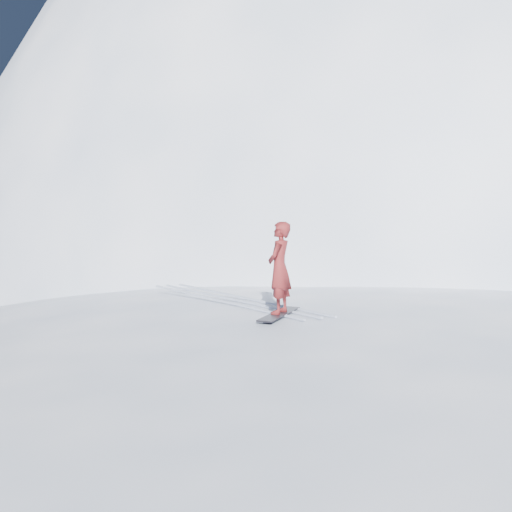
{
  "coord_description": "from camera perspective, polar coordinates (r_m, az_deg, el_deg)",
  "views": [
    {
      "loc": [
        -7.63,
        -7.03,
        4.5
      ],
      "look_at": [
        -2.01,
        3.68,
        3.5
      ],
      "focal_mm": 40.0,
      "sensor_mm": 36.0,
      "label": 1
    }
  ],
  "objects": [
    {
      "name": "wind_bumps",
      "position": [
        12.41,
        9.74,
        -16.61
      ],
      "size": [
        16.0,
        14.4,
        1.0
      ],
      "color": "white",
      "rests_on": "ground"
    },
    {
      "name": "summit_peak",
      "position": [
        44.6,
        14.13,
        -1.21
      ],
      "size": [
        60.0,
        56.0,
        56.0
      ],
      "primitive_type": "ellipsoid",
      "color": "white",
      "rests_on": "ground"
    },
    {
      "name": "near_ridge",
      "position": [
        13.98,
        12.71,
        -14.17
      ],
      "size": [
        36.0,
        28.0,
        4.8
      ],
      "primitive_type": "ellipsoid",
      "color": "white",
      "rests_on": "ground"
    },
    {
      "name": "peak_shoulder",
      "position": [
        32.58,
        5.38,
        -3.23
      ],
      "size": [
        28.0,
        24.0,
        18.0
      ],
      "primitive_type": "ellipsoid",
      "color": "white",
      "rests_on": "ground"
    },
    {
      "name": "snowboarder",
      "position": [
        11.28,
        2.36,
        -1.18
      ],
      "size": [
        0.79,
        0.76,
        1.82
      ],
      "primitive_type": "imported",
      "rotation": [
        0.0,
        0.0,
        3.84
      ],
      "color": "maroon",
      "rests_on": "snowboard"
    },
    {
      "name": "ground",
      "position": [
        11.31,
        19.04,
        -18.99
      ],
      "size": [
        400.0,
        400.0,
        0.0
      ],
      "primitive_type": "plane",
      "color": "white",
      "rests_on": "ground"
    },
    {
      "name": "snowboard",
      "position": [
        11.41,
        2.35,
        -5.81
      ],
      "size": [
        1.49,
        1.32,
        0.03
      ],
      "primitive_type": "cube",
      "rotation": [
        0.0,
        0.0,
        0.7
      ],
      "color": "black",
      "rests_on": "near_ridge"
    },
    {
      "name": "board_tracks",
      "position": [
        13.35,
        -2.52,
        -4.25
      ],
      "size": [
        1.78,
        5.93,
        0.04
      ],
      "color": "silver",
      "rests_on": "ground"
    }
  ]
}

